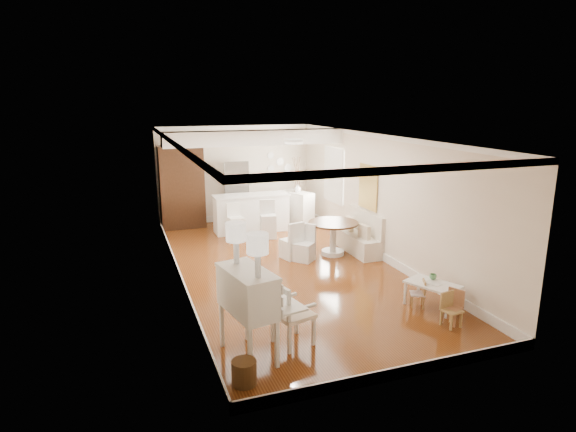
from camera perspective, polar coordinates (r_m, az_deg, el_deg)
room at (r=10.25m, az=-0.72°, el=4.92°), size 9.00×9.04×2.82m
secretary_bureau at (r=6.82m, az=-4.78°, el=-11.49°), size 1.20×1.22×1.30m
gustavian_armchair at (r=7.22m, az=0.60°, el=-11.41°), size 0.69×0.69×0.97m
wicker_basket at (r=6.47m, az=-5.23°, el=-17.97°), size 0.42×0.42×0.32m
kids_table at (r=8.85m, az=16.71°, el=-8.98°), size 0.85×1.02×0.44m
kids_chair_a at (r=8.33m, az=18.88°, el=-10.14°), size 0.37×0.37×0.57m
kids_chair_b at (r=8.79m, az=15.09°, el=-8.82°), size 0.33×0.33×0.50m
kids_chair_c at (r=8.22m, az=18.83°, el=-10.50°), size 0.31×0.31×0.56m
banquette at (r=11.49m, az=8.27°, el=-1.86°), size 0.52×1.60×0.98m
dining_table at (r=11.23m, az=5.36°, el=-2.65°), size 1.53×1.53×0.79m
slip_chair_near at (r=10.76m, az=1.96°, el=-3.23°), size 0.56×0.56×0.82m
slip_chair_far at (r=10.93m, az=0.43°, el=-2.83°), size 0.51×0.53×0.87m
breakfast_counter at (r=13.16m, az=-4.37°, el=0.36°), size 2.05×0.65×1.03m
bar_stool_left at (r=12.41m, az=-6.21°, el=-0.70°), size 0.42×0.42×0.94m
bar_stool_right at (r=12.52m, az=-2.37°, el=-0.41°), size 0.46×0.46×0.99m
pantry_cabinet at (r=13.75m, az=-12.48°, el=3.36°), size 1.20×0.60×2.30m
fridge at (r=14.12m, az=-4.74°, el=2.88°), size 0.75×0.65×1.80m
sideboard at (r=13.81m, az=1.07°, el=0.91°), size 0.79×1.11×0.97m
pencil_cup at (r=8.94m, az=16.81°, el=-6.91°), size 0.14×0.14×0.10m
branch_vase at (r=13.71m, az=1.11°, el=3.35°), size 0.26×0.26×0.22m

